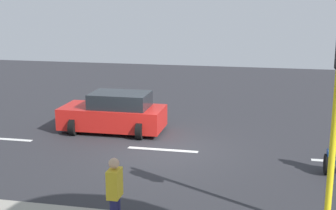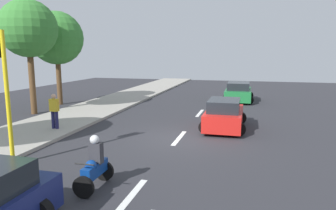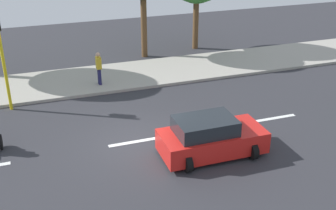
% 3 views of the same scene
% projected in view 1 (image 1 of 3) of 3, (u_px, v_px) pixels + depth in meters
% --- Properties ---
extents(ground_plane, '(40.00, 60.00, 0.10)m').
position_uv_depth(ground_plane, '(163.00, 151.00, 15.64)').
color(ground_plane, '#2D2D33').
extents(lane_stripe_north, '(0.20, 2.40, 0.01)m').
position_uv_depth(lane_stripe_north, '(1.00, 139.00, 16.84)').
color(lane_stripe_north, white).
rests_on(lane_stripe_north, ground).
extents(lane_stripe_mid, '(0.20, 2.40, 0.01)m').
position_uv_depth(lane_stripe_mid, '(163.00, 150.00, 15.63)').
color(lane_stripe_mid, white).
rests_on(lane_stripe_mid, ground).
extents(car_red, '(2.18, 3.87, 1.52)m').
position_uv_depth(car_red, '(114.00, 113.00, 17.64)').
color(car_red, red).
rests_on(car_red, ground).
extents(pedestrian_by_tree, '(0.40, 0.24, 1.69)m').
position_uv_depth(pedestrian_by_tree, '(115.00, 194.00, 9.52)').
color(pedestrian_by_tree, '#1E1E4C').
rests_on(pedestrian_by_tree, sidewalk).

